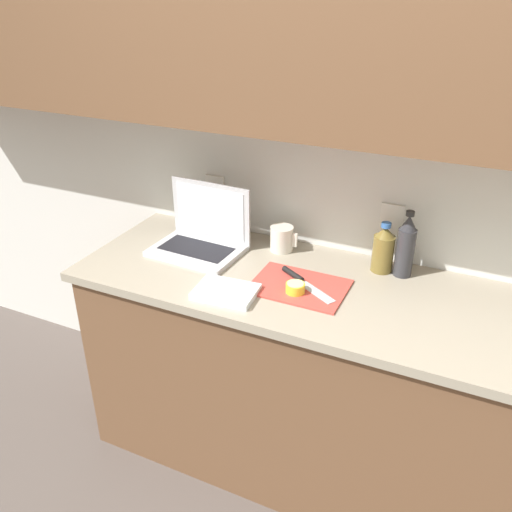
% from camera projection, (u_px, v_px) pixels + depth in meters
% --- Properties ---
extents(ground_plane, '(12.00, 12.00, 0.00)m').
position_uv_depth(ground_plane, '(326.00, 465.00, 2.39)').
color(ground_plane, '#564C47').
rests_on(ground_plane, ground).
extents(wall_back, '(5.20, 0.38, 2.60)m').
position_uv_depth(wall_back, '(377.00, 93.00, 1.87)').
color(wall_back, white).
rests_on(wall_back, ground_plane).
extents(counter_unit, '(2.06, 0.65, 0.89)m').
position_uv_depth(counter_unit, '(338.00, 385.00, 2.17)').
color(counter_unit, brown).
rests_on(counter_unit, ground_plane).
extents(laptop, '(0.38, 0.27, 0.27)m').
position_uv_depth(laptop, '(202.00, 235.00, 2.26)').
color(laptop, silver).
rests_on(laptop, counter_unit).
extents(cutting_board, '(0.35, 0.25, 0.01)m').
position_uv_depth(cutting_board, '(299.00, 286.00, 2.00)').
color(cutting_board, '#D1473D').
rests_on(cutting_board, counter_unit).
extents(knife, '(0.26, 0.17, 0.02)m').
position_uv_depth(knife, '(299.00, 279.00, 2.03)').
color(knife, silver).
rests_on(knife, cutting_board).
extents(lemon_half_cut, '(0.07, 0.07, 0.04)m').
position_uv_depth(lemon_half_cut, '(295.00, 288.00, 1.95)').
color(lemon_half_cut, yellow).
rests_on(lemon_half_cut, cutting_board).
extents(bottle_green_soda, '(0.07, 0.07, 0.26)m').
position_uv_depth(bottle_green_soda, '(406.00, 246.00, 2.03)').
color(bottle_green_soda, '#333338').
rests_on(bottle_green_soda, counter_unit).
extents(bottle_oil_tall, '(0.08, 0.08, 0.20)m').
position_uv_depth(bottle_oil_tall, '(383.00, 249.00, 2.08)').
color(bottle_oil_tall, olive).
rests_on(bottle_oil_tall, counter_unit).
extents(measuring_cup, '(0.12, 0.10, 0.10)m').
position_uv_depth(measuring_cup, '(282.00, 239.00, 2.25)').
color(measuring_cup, silver).
rests_on(measuring_cup, counter_unit).
extents(dish_towel, '(0.23, 0.18, 0.02)m').
position_uv_depth(dish_towel, '(226.00, 292.00, 1.95)').
color(dish_towel, white).
rests_on(dish_towel, counter_unit).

